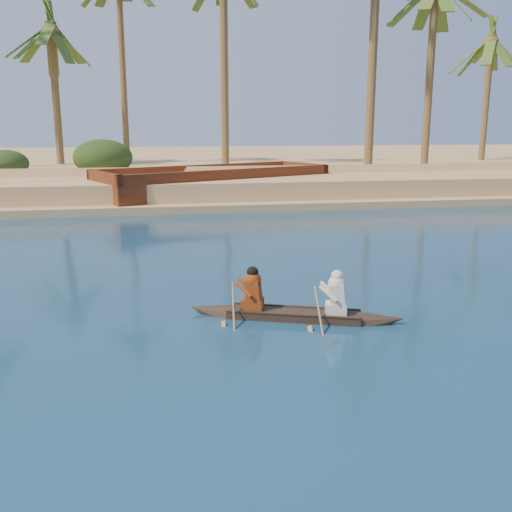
{
  "coord_description": "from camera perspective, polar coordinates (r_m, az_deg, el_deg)",
  "views": [
    {
      "loc": [
        -5.98,
        -4.46,
        4.05
      ],
      "look_at": [
        -3.67,
        8.39,
        1.05
      ],
      "focal_mm": 40.0,
      "sensor_mm": 36.0,
      "label": 1
    }
  ],
  "objects": [
    {
      "name": "shrub_cluster",
      "position": [
        36.57,
        -0.77,
        8.47
      ],
      "size": [
        100.0,
        6.0,
        2.4
      ],
      "primitive_type": null,
      "color": "#1D3814",
      "rests_on": "ground"
    },
    {
      "name": "sandy_embankment",
      "position": [
        51.82,
        -3.6,
        9.02
      ],
      "size": [
        150.0,
        51.0,
        1.5
      ],
      "color": "tan",
      "rests_on": "ground"
    },
    {
      "name": "canoe",
      "position": [
        12.26,
        3.8,
        -5.17
      ],
      "size": [
        4.56,
        2.17,
        1.28
      ],
      "rotation": [
        0.0,
        0.0,
        -0.35
      ],
      "color": "#32261B",
      "rests_on": "ground"
    },
    {
      "name": "barge_mid",
      "position": [
        31.81,
        -4.15,
        6.95
      ],
      "size": [
        13.45,
        9.18,
        2.14
      ],
      "rotation": [
        0.0,
        0.0,
        0.42
      ],
      "color": "brown",
      "rests_on": "ground"
    },
    {
      "name": "palm_grove",
      "position": [
        40.11,
        -1.67,
        18.58
      ],
      "size": [
        110.0,
        14.0,
        16.0
      ],
      "primitive_type": null,
      "color": "#456323",
      "rests_on": "ground"
    }
  ]
}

